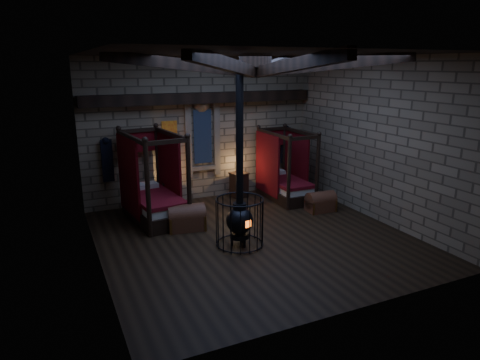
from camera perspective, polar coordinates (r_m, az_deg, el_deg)
name	(u,v)px	position (r m, az deg, el deg)	size (l,w,h in m)	color
room	(253,76)	(9.56, 1.79, 13.73)	(7.02, 7.02, 4.29)	black
bed_left	(153,198)	(11.51, -11.46, -2.41)	(1.41, 2.32, 2.30)	black
bed_right	(285,182)	(13.12, 5.96, -0.26)	(1.06, 1.99, 2.07)	black
trunk_left	(186,218)	(10.73, -7.15, -5.05)	(0.99, 0.71, 0.66)	brown
trunk_right	(321,202)	(12.18, 10.70, -2.93)	(0.81, 0.54, 0.57)	brown
nightstand_left	(171,194)	(12.44, -9.25, -1.84)	(0.51, 0.50, 0.92)	black
nightstand_right	(239,185)	(13.18, -0.13, -0.62)	(0.56, 0.55, 0.85)	black
stove	(240,218)	(9.61, -0.05, -5.11)	(1.08, 1.08, 4.05)	black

